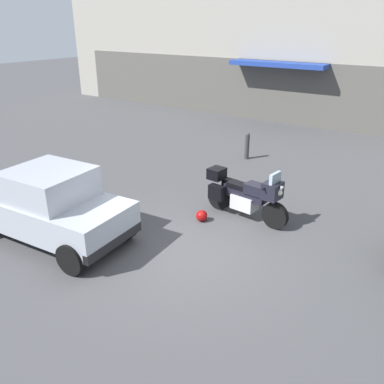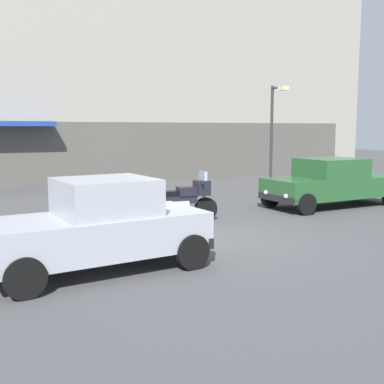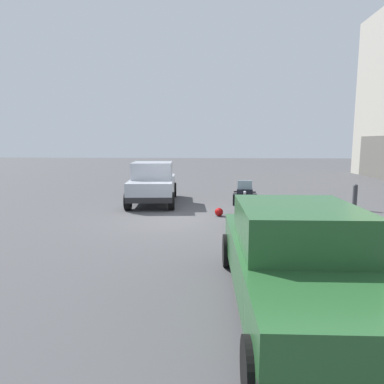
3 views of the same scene
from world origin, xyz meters
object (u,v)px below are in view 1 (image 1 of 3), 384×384
Objects in this scene: motorcycle at (245,194)px; helmet at (202,216)px; car_hatchback_near at (48,205)px; bollard_curbside at (247,145)px.

motorcycle is 1.17m from helmet.
helmet is at bearing -128.52° from motorcycle.
car_hatchback_near is 4.22× the size of bollard_curbside.
bollard_curbside is at bearing 105.21° from helmet.
car_hatchback_near is at bearing -131.81° from helmet.
motorcycle is at bearing 45.54° from helmet.
bollard_curbside is (-2.08, 4.13, -0.12)m from motorcycle.
bollard_curbside is at bearing 122.66° from motorcycle.
motorcycle reaches higher than bollard_curbside.
helmet is (-0.75, -0.76, -0.48)m from motorcycle.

